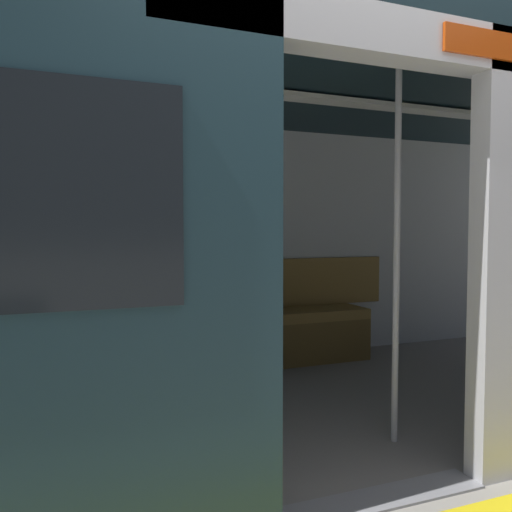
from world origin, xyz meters
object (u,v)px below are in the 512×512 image
grab_pole_door (246,260)px  grab_pole_far (396,256)px  person_seated (201,291)px  book (160,316)px  bench_seat (220,329)px  handbag (250,303)px  train_car (260,184)px

grab_pole_door → grab_pole_far: bearing=-178.6°
person_seated → book: size_ratio=5.45×
person_seated → grab_pole_far: bearing=110.1°
bench_seat → book: (0.49, -0.09, 0.12)m
book → grab_pole_far: (-0.94, 1.87, 0.56)m
handbag → grab_pole_door: bearing=68.1°
handbag → grab_pole_far: (-0.16, 1.82, 0.49)m
grab_pole_door → train_car: bearing=-117.0°
person_seated → book: bearing=-25.1°
handbag → book: size_ratio=1.18×
person_seated → handbag: person_seated is taller
bench_seat → book: 0.51m
train_car → book: train_car is taller
bench_seat → grab_pole_far: 1.95m
train_car → grab_pole_door: bearing=63.0°
bench_seat → person_seated: bearing=16.1°
person_seated → handbag: size_ratio=4.61×
grab_pole_far → grab_pole_door: bearing=1.4°
book → person_seated: bearing=177.7°
bench_seat → grab_pole_door: size_ratio=1.33×
bench_seat → grab_pole_far: (-0.45, 1.77, 0.69)m
train_car → grab_pole_door: size_ratio=3.06×
train_car → bench_seat: 1.54m
train_car → grab_pole_far: (-0.52, 0.73, -0.44)m
book → grab_pole_far: bearing=139.5°
train_car → bench_seat: train_car is taller
bench_seat → person_seated: (0.18, 0.05, 0.33)m
handbag → train_car: bearing=71.8°
person_seated → book: (0.31, -0.15, -0.20)m
handbag → grab_pole_door: 2.04m
person_seated → handbag: 0.50m
person_seated → book: person_seated is taller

